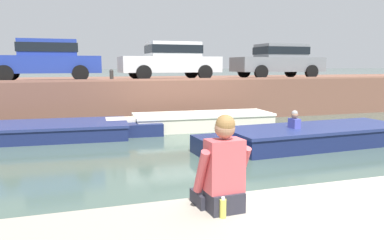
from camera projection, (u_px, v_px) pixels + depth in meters
The scene contains 12 objects.
ground_plane at pixel (198, 152), 9.56m from camera, with size 400.00×400.00×0.00m, color #42564C.
far_quay_wall at pixel (141, 96), 17.09m from camera, with size 60.00×6.00×1.62m, color brown.
far_wall_coping at pixel (154, 80), 14.26m from camera, with size 60.00×0.24×0.08m, color #925F4C.
boat_moored_west_navy at pixel (40, 131), 11.33m from camera, with size 6.93×2.54×0.47m.
boat_moored_central_cream at pixel (197, 121), 13.03m from camera, with size 5.79×1.87×0.55m.
motorboat_passing at pixel (309, 136), 10.33m from camera, with size 6.37×2.10×1.01m.
car_left_inner_blue at pixel (46, 58), 14.13m from camera, with size 4.11×1.98×1.54m.
car_centre_white at pixel (171, 59), 15.60m from camera, with size 4.13×1.97×1.54m.
car_right_inner_grey at pixel (279, 60), 17.14m from camera, with size 4.07×1.92×1.54m.
mooring_bollard_mid at pixel (112, 75), 13.87m from camera, with size 0.15×0.15×0.45m.
person_seated_left at pixel (222, 173), 3.70m from camera, with size 0.55×0.54×0.97m.
bottle_drink at pixel (223, 208), 3.52m from camera, with size 0.06×0.06×0.20m.
Camera 1 is at (-3.01, -3.72, 2.22)m, focal length 35.00 mm.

